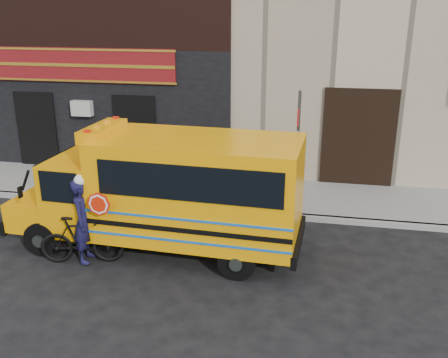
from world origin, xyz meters
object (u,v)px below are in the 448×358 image
sign_pole (297,152)px  bicycle (82,240)px  school_bus (171,189)px  cyclist (84,223)px

sign_pole → bicycle: (-4.49, -3.23, -1.36)m
school_bus → cyclist: size_ratio=3.65×
bicycle → cyclist: cyclist is taller
bicycle → sign_pole: bearing=-67.8°
school_bus → bicycle: size_ratio=3.77×
sign_pole → cyclist: bearing=-144.2°
bicycle → cyclist: bearing=-73.8°
sign_pole → cyclist: sign_pole is taller
school_bus → sign_pole: 3.53m
bicycle → school_bus: bearing=-73.8°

